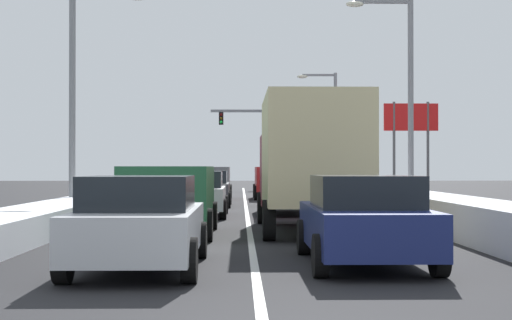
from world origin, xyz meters
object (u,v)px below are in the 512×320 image
at_px(sedan_white_center_lane_third, 197,194).
at_px(roadside_sign_right, 411,127).
at_px(street_lamp_right_near, 402,83).
at_px(street_lamp_left_mid, 84,79).
at_px(street_lamp_right_mid, 330,120).
at_px(suv_tan_right_lane_fourth, 288,182).
at_px(suv_red_right_lane_fifth, 274,179).
at_px(suv_green_center_lane_second, 171,193).
at_px(sedan_charcoal_center_lane_fourth, 207,188).
at_px(suv_black_right_lane_third, 291,185).
at_px(sedan_silver_center_lane_nearest, 140,222).
at_px(box_truck_right_lane_second, 309,157).
at_px(sedan_navy_right_lane_nearest, 364,220).
at_px(suv_gray_center_lane_fifth, 210,180).
at_px(traffic_light_gantry, 277,130).

xyz_separation_m(sedan_white_center_lane_third, roadside_sign_right, (11.46, 19.47, 3.25)).
distance_m(street_lamp_right_near, street_lamp_left_mid, 12.31).
bearing_deg(street_lamp_right_mid, street_lamp_right_near, -88.90).
xyz_separation_m(suv_tan_right_lane_fourth, roadside_sign_right, (7.92, 11.47, 3.00)).
xyz_separation_m(suv_red_right_lane_fifth, sedan_white_center_lane_third, (-3.21, -14.71, -0.25)).
height_order(suv_green_center_lane_second, sedan_charcoal_center_lane_fourth, suv_green_center_lane_second).
distance_m(suv_black_right_lane_third, sedan_silver_center_lane_nearest, 15.37).
xyz_separation_m(suv_black_right_lane_third, street_lamp_left_mid, (-7.08, -1.13, 3.62)).
distance_m(box_truck_right_lane_second, sedan_white_center_lane_third, 7.07).
distance_m(sedan_navy_right_lane_nearest, suv_tan_right_lane_fourth, 20.96).
xyz_separation_m(suv_green_center_lane_second, street_lamp_right_near, (8.03, 11.45, 3.95)).
distance_m(suv_red_right_lane_fifth, roadside_sign_right, 9.98).
bearing_deg(suv_red_right_lane_fifth, street_lamp_right_near, -66.20).
relative_size(suv_green_center_lane_second, sedan_charcoal_center_lane_fourth, 1.09).
bearing_deg(sedan_navy_right_lane_nearest, sedan_white_center_lane_third, 105.21).
relative_size(suv_black_right_lane_third, street_lamp_right_near, 0.59).
distance_m(sedan_navy_right_lane_nearest, roadside_sign_right, 33.54).
bearing_deg(sedan_navy_right_lane_nearest, suv_red_right_lane_fifth, 90.64).
height_order(sedan_charcoal_center_lane_fourth, street_lamp_right_near, street_lamp_right_near).
bearing_deg(suv_black_right_lane_third, street_lamp_right_mid, 80.15).
bearing_deg(sedan_silver_center_lane_nearest, sedan_white_center_lane_third, 89.26).
bearing_deg(roadside_sign_right, box_truck_right_lane_second, -107.83).
distance_m(sedan_white_center_lane_third, sedan_charcoal_center_lane_fourth, 6.84).
bearing_deg(roadside_sign_right, street_lamp_left_mid, -128.74).
bearing_deg(street_lamp_right_near, sedan_silver_center_lane_nearest, -113.99).
bearing_deg(box_truck_right_lane_second, roadside_sign_right, 72.17).
height_order(sedan_navy_right_lane_nearest, suv_tan_right_lane_fourth, suv_tan_right_lane_fourth).
bearing_deg(sedan_charcoal_center_lane_fourth, box_truck_right_lane_second, -76.39).
height_order(sedan_navy_right_lane_nearest, sedan_charcoal_center_lane_fourth, same).
height_order(suv_tan_right_lane_fourth, street_lamp_right_near, street_lamp_right_near).
bearing_deg(box_truck_right_lane_second, sedan_silver_center_lane_nearest, -114.84).
bearing_deg(roadside_sign_right, sedan_white_center_lane_third, -120.49).
distance_m(suv_tan_right_lane_fourth, suv_red_right_lane_fifth, 6.72).
height_order(suv_red_right_lane_fifth, street_lamp_right_mid, street_lamp_right_mid).
bearing_deg(sedan_charcoal_center_lane_fourth, roadside_sign_right, 47.90).
distance_m(box_truck_right_lane_second, street_lamp_right_near, 11.91).
relative_size(sedan_navy_right_lane_nearest, suv_tan_right_lane_fourth, 0.92).
distance_m(suv_green_center_lane_second, suv_gray_center_lane_fifth, 20.97).
xyz_separation_m(suv_tan_right_lane_fourth, suv_gray_center_lane_fifth, (-3.64, 5.89, 0.00)).
height_order(sedan_charcoal_center_lane_fourth, street_lamp_right_mid, street_lamp_right_mid).
relative_size(sedan_navy_right_lane_nearest, sedan_white_center_lane_third, 1.00).
xyz_separation_m(suv_green_center_lane_second, traffic_light_gantry, (4.50, 40.37, 3.48)).
relative_size(suv_green_center_lane_second, traffic_light_gantry, 0.65).
relative_size(box_truck_right_lane_second, traffic_light_gantry, 0.95).
xyz_separation_m(sedan_charcoal_center_lane_fourth, roadside_sign_right, (11.41, 12.63, 3.25)).
xyz_separation_m(box_truck_right_lane_second, suv_tan_right_lane_fourth, (0.34, 14.19, -0.88)).
distance_m(suv_tan_right_lane_fourth, suv_green_center_lane_second, 15.55).
bearing_deg(suv_tan_right_lane_fourth, roadside_sign_right, 55.38).
height_order(suv_red_right_lane_fifth, street_lamp_left_mid, street_lamp_left_mid).
height_order(sedan_charcoal_center_lane_fourth, street_lamp_left_mid, street_lamp_left_mid).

